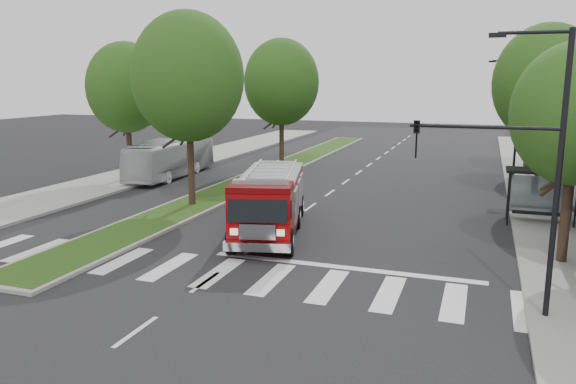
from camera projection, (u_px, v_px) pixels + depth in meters
name	position (u px, v px, depth m)	size (l,w,h in m)	color
ground	(252.00, 249.00, 22.54)	(140.00, 140.00, 0.00)	black
sidewalk_right	(564.00, 216.00, 27.71)	(5.00, 80.00, 0.15)	gray
sidewalk_left	(107.00, 183.00, 36.49)	(5.00, 80.00, 0.15)	gray
median	(272.00, 171.00, 41.13)	(3.00, 50.00, 0.15)	gray
bus_shelter	(542.00, 182.00, 26.04)	(3.20, 1.60, 2.61)	black
tree_right_near	(576.00, 114.00, 19.57)	(4.40, 4.40, 8.05)	black
tree_right_mid	(546.00, 83.00, 30.48)	(5.60, 5.60, 9.72)	black
tree_right_far	(532.00, 92.00, 39.85)	(5.00, 5.00, 8.73)	black
tree_median_near	(188.00, 77.00, 28.70)	(5.80, 5.80, 10.16)	black
tree_median_far	(281.00, 82.00, 41.71)	(5.60, 5.60, 9.72)	black
tree_left_mid	(126.00, 88.00, 36.98)	(5.20, 5.20, 9.16)	black
streetlight_right_near	(525.00, 155.00, 15.26)	(4.08, 0.22, 8.00)	black
streetlight_right_far	(515.00, 114.00, 36.80)	(2.11, 0.20, 8.00)	black
fire_engine	(270.00, 202.00, 24.70)	(4.50, 8.75, 2.91)	#5B0406
city_bus	(171.00, 158.00, 39.10)	(2.26, 9.65, 2.69)	silver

